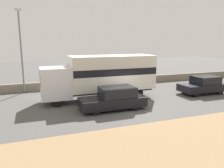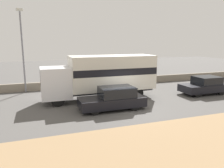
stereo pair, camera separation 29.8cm
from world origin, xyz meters
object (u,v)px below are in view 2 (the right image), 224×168
Objects in this scene: car_hatchback at (113,99)px; box_truck at (104,75)px; street_lamp at (22,45)px; car_sedan_second at (204,85)px.

box_truck is at bearing -93.28° from car_hatchback.
street_lamp reaches higher than car_sedan_second.
car_sedan_second is (8.75, -1.26, -1.21)m from box_truck.
street_lamp reaches higher than box_truck.
street_lamp is at bearing -51.45° from car_hatchback.
car_hatchback is (-0.16, -2.74, -1.23)m from box_truck.
car_sedan_second is (8.91, 1.48, 0.03)m from car_hatchback.
street_lamp is 9.94m from car_hatchback.
car_sedan_second is at bearing -21.57° from street_lamp.
car_hatchback is at bearing -51.45° from street_lamp.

